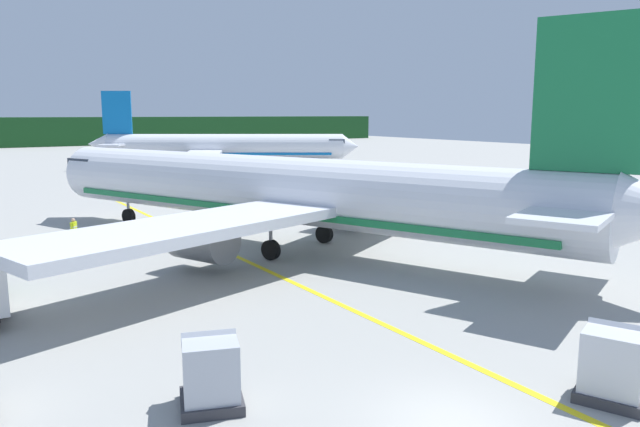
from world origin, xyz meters
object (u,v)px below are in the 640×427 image
object	(u,v)px
airliner_foreground	(286,192)
airliner_mid_apron	(223,147)
cargo_container_far	(613,365)
crew_marshaller	(124,234)
crew_loader_left	(74,230)
cargo_container_mid	(211,373)

from	to	relation	value
airliner_foreground	airliner_mid_apron	bearing A→B (deg)	70.25
airliner_mid_apron	cargo_container_far	world-z (taller)	airliner_mid_apron
crew_marshaller	airliner_foreground	bearing A→B (deg)	-27.48
cargo_container_far	crew_marshaller	distance (m)	26.37
cargo_container_far	crew_loader_left	world-z (taller)	cargo_container_far
airliner_foreground	airliner_mid_apron	world-z (taller)	airliner_foreground
airliner_foreground	airliner_mid_apron	xyz separation A→B (m)	(17.75, 49.45, -0.27)
cargo_container_mid	crew_loader_left	world-z (taller)	cargo_container_mid
airliner_foreground	cargo_container_mid	xyz separation A→B (m)	(-11.25, -15.65, -2.43)
airliner_mid_apron	crew_loader_left	bearing A→B (deg)	-123.76
cargo_container_far	crew_marshaller	world-z (taller)	cargo_container_far
airliner_mid_apron	cargo_container_far	xyz separation A→B (m)	(-19.48, -70.74, -2.11)
airliner_foreground	cargo_container_mid	size ratio (longest dim) A/B	18.87
crew_marshaller	airliner_mid_apron	bearing A→B (deg)	60.12
crew_marshaller	crew_loader_left	world-z (taller)	crew_marshaller
crew_loader_left	cargo_container_far	bearing A→B (deg)	-73.37
cargo_container_far	crew_loader_left	distance (m)	30.00
cargo_container_far	crew_loader_left	size ratio (longest dim) A/B	1.34
cargo_container_mid	cargo_container_far	size ratio (longest dim) A/B	0.92
airliner_mid_apron	crew_marshaller	size ratio (longest dim) A/B	19.10
cargo_container_mid	airliner_foreground	bearing A→B (deg)	54.29
airliner_mid_apron	cargo_container_mid	distance (m)	71.30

